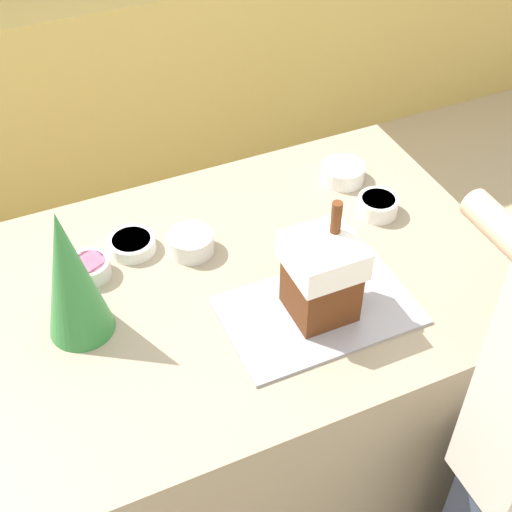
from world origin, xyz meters
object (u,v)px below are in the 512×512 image
(baking_tray, at_px, (319,310))
(candy_bowl_front_corner, at_px, (191,242))
(candy_bowl_behind_tray, at_px, (132,244))
(candy_bowl_near_tray_left, at_px, (343,172))
(gingerbread_house, at_px, (322,275))
(candy_bowl_far_left, at_px, (378,205))
(candy_bowl_beside_tree, at_px, (89,268))
(decorative_tree, at_px, (69,273))

(baking_tray, height_order, candy_bowl_front_corner, candy_bowl_front_corner)
(candy_bowl_behind_tray, relative_size, candy_bowl_near_tray_left, 0.98)
(candy_bowl_behind_tray, distance_m, candy_bowl_front_corner, 0.15)
(gingerbread_house, xyz_separation_m, candy_bowl_far_left, (0.32, 0.26, -0.09))
(candy_bowl_behind_tray, distance_m, candy_bowl_beside_tree, 0.13)
(candy_bowl_behind_tray, bearing_deg, decorative_tree, -131.51)
(decorative_tree, relative_size, candy_bowl_beside_tree, 3.31)
(candy_bowl_beside_tree, bearing_deg, decorative_tree, -110.94)
(decorative_tree, distance_m, candy_bowl_far_left, 0.85)
(candy_bowl_front_corner, bearing_deg, candy_bowl_beside_tree, 175.70)
(baking_tray, height_order, candy_bowl_far_left, candy_bowl_far_left)
(gingerbread_house, bearing_deg, candy_bowl_far_left, 39.37)
(gingerbread_house, height_order, candy_bowl_far_left, gingerbread_house)
(candy_bowl_near_tray_left, height_order, candy_bowl_far_left, same)
(baking_tray, xyz_separation_m, gingerbread_house, (0.00, 0.00, 0.12))
(candy_bowl_beside_tree, xyz_separation_m, candy_bowl_near_tray_left, (0.76, 0.09, 0.00))
(candy_bowl_behind_tray, bearing_deg, candy_bowl_beside_tree, -158.54)
(candy_bowl_beside_tree, distance_m, candy_bowl_front_corner, 0.26)
(candy_bowl_near_tray_left, xyz_separation_m, candy_bowl_far_left, (0.01, -0.17, 0.00))
(baking_tray, distance_m, candy_bowl_near_tray_left, 0.53)
(baking_tray, relative_size, candy_bowl_far_left, 4.09)
(gingerbread_house, distance_m, candy_bowl_far_left, 0.42)
(candy_bowl_behind_tray, bearing_deg, candy_bowl_near_tray_left, 3.48)
(decorative_tree, bearing_deg, candy_bowl_far_left, 5.24)
(decorative_tree, height_order, candy_bowl_near_tray_left, decorative_tree)
(baking_tray, distance_m, candy_bowl_far_left, 0.41)
(baking_tray, distance_m, candy_bowl_behind_tray, 0.52)
(baking_tray, bearing_deg, gingerbread_house, 32.47)
(gingerbread_house, bearing_deg, candy_bowl_beside_tree, 143.43)
(gingerbread_house, xyz_separation_m, candy_bowl_near_tray_left, (0.30, 0.43, -0.09))
(decorative_tree, distance_m, candy_bowl_near_tray_left, 0.87)
(decorative_tree, xyz_separation_m, candy_bowl_beside_tree, (0.06, 0.16, -0.15))
(decorative_tree, height_order, candy_bowl_front_corner, decorative_tree)
(candy_bowl_behind_tray, height_order, candy_bowl_front_corner, candy_bowl_front_corner)
(candy_bowl_near_tray_left, distance_m, candy_bowl_front_corner, 0.51)
(baking_tray, distance_m, candy_bowl_beside_tree, 0.57)
(baking_tray, relative_size, candy_bowl_beside_tree, 4.33)
(candy_bowl_beside_tree, relative_size, candy_bowl_front_corner, 0.90)
(candy_bowl_beside_tree, xyz_separation_m, candy_bowl_front_corner, (0.26, -0.02, 0.01))
(candy_bowl_beside_tree, height_order, candy_bowl_far_left, candy_bowl_far_left)
(candy_bowl_beside_tree, bearing_deg, candy_bowl_behind_tray, 21.46)
(baking_tray, height_order, decorative_tree, decorative_tree)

